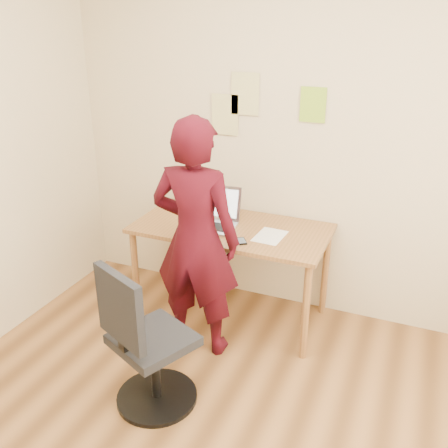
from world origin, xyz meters
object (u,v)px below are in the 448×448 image
at_px(laptop, 212,218).
at_px(phone, 242,241).
at_px(person, 196,240).
at_px(desk, 231,237).
at_px(office_chair, 145,349).

bearing_deg(laptop, phone, -35.27).
distance_m(phone, person, 0.33).
bearing_deg(desk, phone, -52.72).
height_order(desk, person, person).
relative_size(desk, person, 0.86).
height_order(phone, person, person).
xyz_separation_m(phone, person, (-0.23, -0.23, 0.07)).
height_order(laptop, office_chair, laptop).
bearing_deg(laptop, desk, 4.58).
bearing_deg(person, desk, -101.70).
distance_m(office_chair, person, 0.77).
bearing_deg(phone, desk, 93.86).
bearing_deg(laptop, person, -83.37).
xyz_separation_m(phone, office_chair, (-0.25, -0.88, -0.34)).
bearing_deg(office_chair, person, 112.58).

